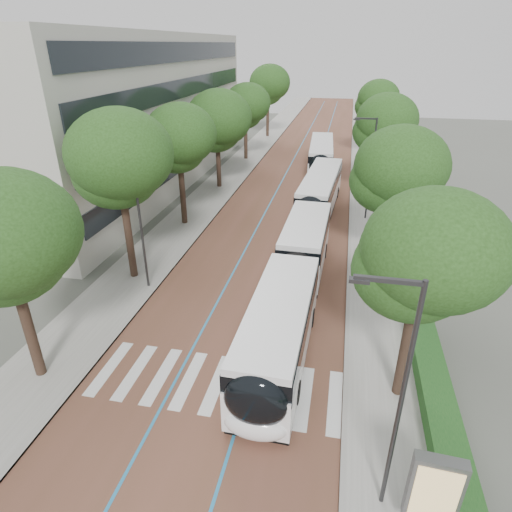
% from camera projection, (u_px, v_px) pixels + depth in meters
% --- Properties ---
extents(ground, '(160.00, 160.00, 0.00)m').
position_uv_depth(ground, '(205.00, 401.00, 17.44)').
color(ground, '#51544C').
rests_on(ground, ground).
extents(road, '(11.00, 140.00, 0.02)m').
position_uv_depth(road, '(305.00, 162.00, 52.49)').
color(road, brown).
rests_on(road, ground).
extents(sidewalk_left, '(4.00, 140.00, 0.12)m').
position_uv_depth(sidewalk_left, '(246.00, 159.00, 53.84)').
color(sidewalk_left, gray).
rests_on(sidewalk_left, ground).
extents(sidewalk_right, '(4.00, 140.00, 0.12)m').
position_uv_depth(sidewalk_right, '(368.00, 165.00, 51.10)').
color(sidewalk_right, gray).
rests_on(sidewalk_right, ground).
extents(kerb_left, '(0.20, 140.00, 0.14)m').
position_uv_depth(kerb_left, '(261.00, 159.00, 53.49)').
color(kerb_left, gray).
rests_on(kerb_left, ground).
extents(kerb_right, '(0.20, 140.00, 0.14)m').
position_uv_depth(kerb_right, '(352.00, 164.00, 51.44)').
color(kerb_right, gray).
rests_on(kerb_right, ground).
extents(zebra_crossing, '(10.55, 3.60, 0.01)m').
position_uv_depth(zebra_crossing, '(217.00, 384.00, 18.27)').
color(zebra_crossing, silver).
rests_on(zebra_crossing, ground).
extents(lane_line_left, '(0.12, 126.00, 0.01)m').
position_uv_depth(lane_line_left, '(292.00, 161.00, 52.77)').
color(lane_line_left, teal).
rests_on(lane_line_left, road).
extents(lane_line_right, '(0.12, 126.00, 0.01)m').
position_uv_depth(lane_line_right, '(318.00, 163.00, 52.19)').
color(lane_line_right, teal).
rests_on(lane_line_right, road).
extents(office_building, '(18.11, 40.00, 14.00)m').
position_uv_depth(office_building, '(101.00, 112.00, 42.41)').
color(office_building, beige).
rests_on(office_building, ground).
extents(hedge, '(1.20, 14.00, 0.80)m').
position_uv_depth(hedge, '(443.00, 428.00, 15.54)').
color(hedge, '#174419').
rests_on(hedge, sidewalk_right).
extents(streetlight_near, '(1.82, 0.20, 8.00)m').
position_uv_depth(streetlight_near, '(397.00, 387.00, 11.45)').
color(streetlight_near, '#2D2D30').
rests_on(streetlight_near, sidewalk_right).
extents(streetlight_far, '(1.82, 0.20, 8.00)m').
position_uv_depth(streetlight_far, '(370.00, 161.00, 33.36)').
color(streetlight_far, '#2D2D30').
rests_on(streetlight_far, sidewalk_right).
extents(lamp_post_left, '(0.14, 0.14, 8.00)m').
position_uv_depth(lamp_post_left, '(140.00, 223.00, 23.73)').
color(lamp_post_left, '#2D2D30').
rests_on(lamp_post_left, sidewalk_left).
extents(trees_left, '(6.17, 60.79, 9.89)m').
position_uv_depth(trees_left, '(212.00, 122.00, 39.01)').
color(trees_left, black).
rests_on(trees_left, ground).
extents(trees_right, '(5.51, 46.98, 8.80)m').
position_uv_depth(trees_right, '(387.00, 144.00, 32.06)').
color(trees_right, black).
rests_on(trees_right, ground).
extents(lead_bus, '(2.90, 18.45, 3.20)m').
position_uv_depth(lead_bus, '(292.00, 289.00, 22.23)').
color(lead_bus, black).
rests_on(lead_bus, ground).
extents(bus_queued_0, '(3.23, 12.52, 3.20)m').
position_uv_depth(bus_queued_0, '(320.00, 194.00, 36.35)').
color(bus_queued_0, white).
rests_on(bus_queued_0, ground).
extents(bus_queued_1, '(3.14, 12.51, 3.20)m').
position_uv_depth(bus_queued_1, '(321.00, 157.00, 48.13)').
color(bus_queued_1, white).
rests_on(bus_queued_1, ground).
extents(ad_panel, '(1.44, 0.58, 2.95)m').
position_uv_depth(ad_panel, '(433.00, 494.00, 12.05)').
color(ad_panel, '#59595B').
rests_on(ad_panel, sidewalk_right).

